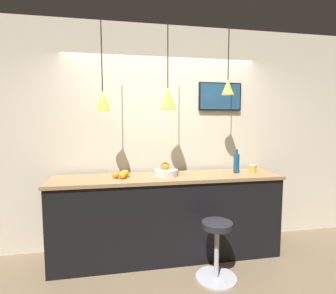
{
  "coord_description": "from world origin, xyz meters",
  "views": [
    {
      "loc": [
        -0.57,
        -2.38,
        1.67
      ],
      "look_at": [
        0.0,
        0.67,
        1.36
      ],
      "focal_mm": 28.0,
      "sensor_mm": 36.0,
      "label": 1
    }
  ],
  "objects_px": {
    "mounted_tv": "(220,97)",
    "spread_jar": "(253,168)",
    "juice_bottle": "(236,163)",
    "bar_stool": "(217,245)",
    "fruit_bowl": "(166,171)"
  },
  "relations": [
    {
      "from": "bar_stool",
      "to": "mounted_tv",
      "type": "height_order",
      "value": "mounted_tv"
    },
    {
      "from": "fruit_bowl",
      "to": "juice_bottle",
      "type": "bearing_deg",
      "value": -0.46
    },
    {
      "from": "juice_bottle",
      "to": "mounted_tv",
      "type": "xyz_separation_m",
      "value": [
        -0.11,
        0.33,
        0.86
      ]
    },
    {
      "from": "fruit_bowl",
      "to": "juice_bottle",
      "type": "height_order",
      "value": "juice_bottle"
    },
    {
      "from": "bar_stool",
      "to": "fruit_bowl",
      "type": "distance_m",
      "value": 1.01
    },
    {
      "from": "bar_stool",
      "to": "spread_jar",
      "type": "relative_size",
      "value": 6.38
    },
    {
      "from": "mounted_tv",
      "to": "spread_jar",
      "type": "bearing_deg",
      "value": -45.07
    },
    {
      "from": "spread_jar",
      "to": "juice_bottle",
      "type": "bearing_deg",
      "value": 180.0
    },
    {
      "from": "bar_stool",
      "to": "fruit_bowl",
      "type": "xyz_separation_m",
      "value": [
        -0.44,
        0.59,
        0.69
      ]
    },
    {
      "from": "juice_bottle",
      "to": "spread_jar",
      "type": "distance_m",
      "value": 0.24
    },
    {
      "from": "bar_stool",
      "to": "spread_jar",
      "type": "distance_m",
      "value": 1.14
    },
    {
      "from": "juice_bottle",
      "to": "mounted_tv",
      "type": "distance_m",
      "value": 0.93
    },
    {
      "from": "fruit_bowl",
      "to": "juice_bottle",
      "type": "xyz_separation_m",
      "value": [
        0.91,
        -0.01,
        0.07
      ]
    },
    {
      "from": "fruit_bowl",
      "to": "mounted_tv",
      "type": "relative_size",
      "value": 0.48
    },
    {
      "from": "juice_bottle",
      "to": "spread_jar",
      "type": "bearing_deg",
      "value": 0.0
    }
  ]
}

